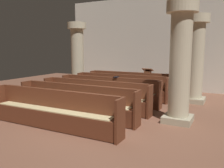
{
  "coord_description": "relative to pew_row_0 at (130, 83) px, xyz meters",
  "views": [
    {
      "loc": [
        3.2,
        -5.29,
        2.01
      ],
      "look_at": [
        -0.58,
        2.02,
        0.75
      ],
      "focal_mm": 37.69,
      "sensor_mm": 36.0,
      "label": 1
    }
  ],
  "objects": [
    {
      "name": "pew_row_5",
      "position": [
        0.0,
        -5.04,
        0.0
      ],
      "size": [
        3.87,
        0.46,
        0.96
      ],
      "color": "brown",
      "rests_on": "ground"
    },
    {
      "name": "pillar_aisle_rear",
      "position": [
        2.73,
        -3.09,
        1.17
      ],
      "size": [
        0.81,
        0.81,
        3.21
      ],
      "color": "tan",
      "rests_on": "ground"
    },
    {
      "name": "pillar_aisle_side",
      "position": [
        2.73,
        -0.36,
        1.17
      ],
      "size": [
        0.87,
        0.87,
        3.21
      ],
      "color": "tan",
      "rests_on": "ground"
    },
    {
      "name": "back_wall",
      "position": [
        0.78,
        1.92,
        1.74
      ],
      "size": [
        10.0,
        0.16,
        4.5
      ],
      "primitive_type": "cube",
      "color": "silver",
      "rests_on": "ground"
    },
    {
      "name": "pew_row_3",
      "position": [
        0.0,
        -3.02,
        0.0
      ],
      "size": [
        3.87,
        0.47,
        0.96
      ],
      "color": "brown",
      "rests_on": "ground"
    },
    {
      "name": "pew_row_1",
      "position": [
        0.0,
        -1.01,
        0.0
      ],
      "size": [
        3.87,
        0.46,
        0.96
      ],
      "color": "brown",
      "rests_on": "ground"
    },
    {
      "name": "pew_row_4",
      "position": [
        0.0,
        -4.03,
        0.0
      ],
      "size": [
        3.87,
        0.46,
        0.96
      ],
      "color": "brown",
      "rests_on": "ground"
    },
    {
      "name": "pew_row_2",
      "position": [
        0.0,
        -2.02,
        0.0
      ],
      "size": [
        3.87,
        0.46,
        0.96
      ],
      "color": "brown",
      "rests_on": "ground"
    },
    {
      "name": "pillar_far_side",
      "position": [
        -2.68,
        -0.18,
        1.17
      ],
      "size": [
        0.87,
        0.87,
        3.21
      ],
      "color": "tan",
      "rests_on": "ground"
    },
    {
      "name": "kneeler_box_navy",
      "position": [
        2.11,
        -0.41,
        -0.39
      ],
      "size": [
        0.34,
        0.25,
        0.24
      ],
      "primitive_type": "cube",
      "color": "navy",
      "rests_on": "ground"
    },
    {
      "name": "pew_row_0",
      "position": [
        0.0,
        0.0,
        0.0
      ],
      "size": [
        3.87,
        0.47,
        0.96
      ],
      "color": "brown",
      "rests_on": "ground"
    },
    {
      "name": "lectern",
      "position": [
        0.43,
        1.06,
        -0.05
      ],
      "size": [
        0.48,
        0.45,
        1.08
      ],
      "color": "brown",
      "rests_on": "ground"
    },
    {
      "name": "ground_plane",
      "position": [
        0.78,
        -4.16,
        -0.51
      ],
      "size": [
        19.2,
        19.2,
        0.0
      ],
      "primitive_type": "plane",
      "color": "brown"
    },
    {
      "name": "hymn_book",
      "position": [
        0.21,
        -1.83,
        0.46
      ],
      "size": [
        0.15,
        0.22,
        0.03
      ],
      "primitive_type": "cube",
      "color": "black",
      "rests_on": "pew_row_2"
    }
  ]
}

